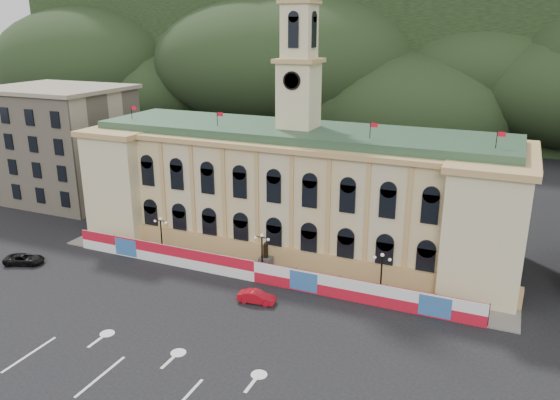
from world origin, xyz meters
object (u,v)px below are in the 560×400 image
at_px(statue, 266,262).
at_px(lamp_center, 262,250).
at_px(red_sedan, 257,297).
at_px(black_suv, 24,259).

height_order(statue, lamp_center, lamp_center).
relative_size(red_sedan, black_suv, 0.81).
xyz_separation_m(statue, red_sedan, (2.38, -7.39, -0.52)).
bearing_deg(red_sedan, black_suv, 87.88).
bearing_deg(black_suv, red_sedan, -107.34).
relative_size(lamp_center, red_sedan, 1.23).
bearing_deg(red_sedan, statue, 10.81).
bearing_deg(lamp_center, black_suv, -162.18).
xyz_separation_m(statue, lamp_center, (0.00, -1.00, 1.89)).
xyz_separation_m(statue, black_suv, (-27.94, -9.98, -0.53)).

